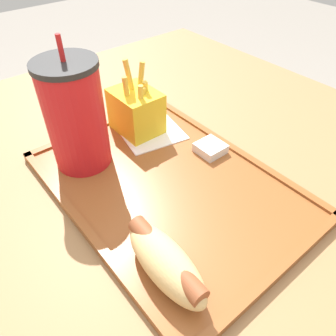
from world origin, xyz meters
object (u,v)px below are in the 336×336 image
object	(u,v)px
fries_carton	(136,110)
hot_dog_far	(166,262)
sauce_cup_mayo	(210,148)
soda_cup	(75,116)

from	to	relation	value
fries_carton	hot_dog_far	bearing A→B (deg)	150.93
hot_dog_far	sauce_cup_mayo	size ratio (longest dim) A/B	3.04
soda_cup	hot_dog_far	xyz separation A→B (m)	(-0.25, 0.03, -0.06)
fries_carton	sauce_cup_mayo	distance (m)	0.15
hot_dog_far	sauce_cup_mayo	xyz separation A→B (m)	(0.13, -0.20, -0.02)
hot_dog_far	fries_carton	distance (m)	0.30
soda_cup	fries_carton	world-z (taller)	soda_cup
soda_cup	sauce_cup_mayo	bearing A→B (deg)	-123.47
hot_dog_far	sauce_cup_mayo	bearing A→B (deg)	-57.13
soda_cup	sauce_cup_mayo	xyz separation A→B (m)	(-0.12, -0.17, -0.08)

